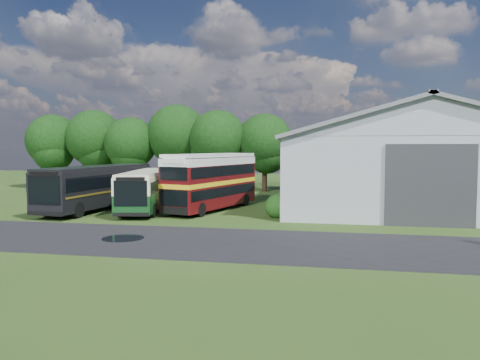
% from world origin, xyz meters
% --- Properties ---
extents(ground, '(120.00, 120.00, 0.00)m').
position_xyz_m(ground, '(0.00, 0.00, 0.00)').
color(ground, '#203C13').
rests_on(ground, ground).
extents(asphalt_road, '(60.00, 8.00, 0.02)m').
position_xyz_m(asphalt_road, '(3.00, -3.00, 0.00)').
color(asphalt_road, black).
rests_on(asphalt_road, ground).
extents(puddle, '(2.20, 2.20, 0.01)m').
position_xyz_m(puddle, '(-1.50, -3.00, 0.00)').
color(puddle, black).
rests_on(puddle, ground).
extents(storage_shed, '(18.80, 24.80, 8.15)m').
position_xyz_m(storage_shed, '(15.00, 15.98, 4.17)').
color(storage_shed, gray).
rests_on(storage_shed, ground).
extents(tree_far_left, '(6.12, 6.12, 8.64)m').
position_xyz_m(tree_far_left, '(-23.00, 24.00, 5.56)').
color(tree_far_left, black).
rests_on(tree_far_left, ground).
extents(tree_left_a, '(6.46, 6.46, 9.12)m').
position_xyz_m(tree_left_a, '(-18.00, 24.50, 5.87)').
color(tree_left_a, black).
rests_on(tree_left_a, ground).
extents(tree_left_b, '(5.78, 5.78, 8.16)m').
position_xyz_m(tree_left_b, '(-13.00, 23.50, 5.25)').
color(tree_left_b, black).
rests_on(tree_left_b, ground).
extents(tree_mid, '(6.80, 6.80, 9.60)m').
position_xyz_m(tree_mid, '(-8.00, 24.80, 6.18)').
color(tree_mid, black).
rests_on(tree_mid, ground).
extents(tree_right_a, '(6.26, 6.26, 8.83)m').
position_xyz_m(tree_right_a, '(-3.00, 23.80, 5.69)').
color(tree_right_a, black).
rests_on(tree_right_a, ground).
extents(tree_right_b, '(5.98, 5.98, 8.45)m').
position_xyz_m(tree_right_b, '(2.00, 24.60, 5.44)').
color(tree_right_b, black).
rests_on(tree_right_b, ground).
extents(shrub_front, '(1.70, 1.70, 1.70)m').
position_xyz_m(shrub_front, '(5.60, 6.00, 0.00)').
color(shrub_front, '#194714').
rests_on(shrub_front, ground).
extents(shrub_mid, '(1.60, 1.60, 1.60)m').
position_xyz_m(shrub_mid, '(5.60, 8.00, 0.00)').
color(shrub_mid, '#194714').
rests_on(shrub_mid, ground).
extents(bus_green_single, '(4.52, 11.17, 3.00)m').
position_xyz_m(bus_green_single, '(-4.56, 7.82, 1.60)').
color(bus_green_single, black).
rests_on(bus_green_single, ground).
extents(bus_maroon_double, '(5.23, 10.35, 4.32)m').
position_xyz_m(bus_maroon_double, '(0.23, 8.85, 2.15)').
color(bus_maroon_double, black).
rests_on(bus_maroon_double, ground).
extents(bus_dark_single, '(3.85, 12.39, 3.36)m').
position_xyz_m(bus_dark_single, '(-8.50, 7.46, 1.79)').
color(bus_dark_single, black).
rests_on(bus_dark_single, ground).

